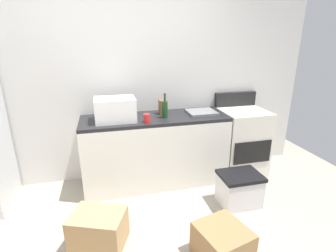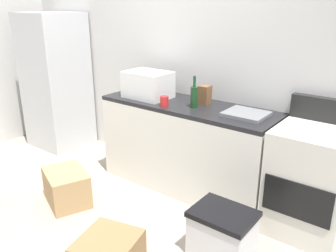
{
  "view_description": "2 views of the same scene",
  "coord_description": "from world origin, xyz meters",
  "px_view_note": "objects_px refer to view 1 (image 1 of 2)",
  "views": [
    {
      "loc": [
        -0.28,
        -1.78,
        1.81
      ],
      "look_at": [
        0.36,
        0.76,
        0.92
      ],
      "focal_mm": 27.43,
      "sensor_mm": 36.0,
      "label": 1
    },
    {
      "loc": [
        2.15,
        -1.53,
        1.85
      ],
      "look_at": [
        0.21,
        0.99,
        0.71
      ],
      "focal_mm": 37.47,
      "sensor_mm": 36.0,
      "label": 2
    }
  ],
  "objects_px": {
    "wine_bottle": "(165,109)",
    "coffee_mug": "(147,118)",
    "storage_bin": "(239,189)",
    "cardboard_box_medium": "(222,244)",
    "knife_block": "(163,107)",
    "microwave": "(115,109)",
    "stove_oven": "(241,140)",
    "cardboard_box_large": "(99,229)"
  },
  "relations": [
    {
      "from": "microwave",
      "to": "knife_block",
      "type": "xyz_separation_m",
      "value": [
        0.6,
        0.15,
        -0.05
      ]
    },
    {
      "from": "stove_oven",
      "to": "wine_bottle",
      "type": "xyz_separation_m",
      "value": [
        -1.11,
        -0.07,
        0.54
      ]
    },
    {
      "from": "wine_bottle",
      "to": "cardboard_box_medium",
      "type": "xyz_separation_m",
      "value": [
        0.18,
        -1.33,
        -0.86
      ]
    },
    {
      "from": "microwave",
      "to": "knife_block",
      "type": "bearing_deg",
      "value": 13.67
    },
    {
      "from": "coffee_mug",
      "to": "knife_block",
      "type": "relative_size",
      "value": 0.56
    },
    {
      "from": "storage_bin",
      "to": "cardboard_box_medium",
      "type": "bearing_deg",
      "value": -128.02
    },
    {
      "from": "cardboard_box_large",
      "to": "storage_bin",
      "type": "bearing_deg",
      "value": 9.19
    },
    {
      "from": "wine_bottle",
      "to": "storage_bin",
      "type": "distance_m",
      "value": 1.27
    },
    {
      "from": "coffee_mug",
      "to": "knife_block",
      "type": "xyz_separation_m",
      "value": [
        0.26,
        0.31,
        0.04
      ]
    },
    {
      "from": "microwave",
      "to": "cardboard_box_medium",
      "type": "xyz_separation_m",
      "value": [
        0.77,
        -1.35,
        -0.88
      ]
    },
    {
      "from": "stove_oven",
      "to": "wine_bottle",
      "type": "distance_m",
      "value": 1.24
    },
    {
      "from": "cardboard_box_large",
      "to": "storage_bin",
      "type": "xyz_separation_m",
      "value": [
        1.55,
        0.25,
        0.03
      ]
    },
    {
      "from": "wine_bottle",
      "to": "coffee_mug",
      "type": "xyz_separation_m",
      "value": [
        -0.25,
        -0.14,
        -0.06
      ]
    },
    {
      "from": "microwave",
      "to": "coffee_mug",
      "type": "distance_m",
      "value": 0.39
    },
    {
      "from": "knife_block",
      "to": "storage_bin",
      "type": "relative_size",
      "value": 0.39
    },
    {
      "from": "storage_bin",
      "to": "wine_bottle",
      "type": "bearing_deg",
      "value": 137.4
    },
    {
      "from": "microwave",
      "to": "cardboard_box_medium",
      "type": "height_order",
      "value": "microwave"
    },
    {
      "from": "stove_oven",
      "to": "coffee_mug",
      "type": "bearing_deg",
      "value": -171.3
    },
    {
      "from": "microwave",
      "to": "cardboard_box_large",
      "type": "relative_size",
      "value": 0.98
    },
    {
      "from": "coffee_mug",
      "to": "cardboard_box_large",
      "type": "relative_size",
      "value": 0.21
    },
    {
      "from": "microwave",
      "to": "storage_bin",
      "type": "bearing_deg",
      "value": -27.47
    },
    {
      "from": "wine_bottle",
      "to": "cardboard_box_large",
      "type": "xyz_separation_m",
      "value": [
        -0.84,
        -0.91,
        -0.85
      ]
    },
    {
      "from": "microwave",
      "to": "cardboard_box_large",
      "type": "height_order",
      "value": "microwave"
    },
    {
      "from": "stove_oven",
      "to": "coffee_mug",
      "type": "distance_m",
      "value": 1.45
    },
    {
      "from": "stove_oven",
      "to": "cardboard_box_large",
      "type": "distance_m",
      "value": 2.2
    },
    {
      "from": "coffee_mug",
      "to": "storage_bin",
      "type": "height_order",
      "value": "coffee_mug"
    },
    {
      "from": "knife_block",
      "to": "coffee_mug",
      "type": "bearing_deg",
      "value": -130.48
    },
    {
      "from": "storage_bin",
      "to": "microwave",
      "type": "bearing_deg",
      "value": 152.53
    },
    {
      "from": "coffee_mug",
      "to": "wine_bottle",
      "type": "bearing_deg",
      "value": 29.51
    },
    {
      "from": "knife_block",
      "to": "storage_bin",
      "type": "bearing_deg",
      "value": -49.68
    },
    {
      "from": "wine_bottle",
      "to": "coffee_mug",
      "type": "height_order",
      "value": "wine_bottle"
    },
    {
      "from": "cardboard_box_medium",
      "to": "wine_bottle",
      "type": "bearing_deg",
      "value": 97.88
    },
    {
      "from": "cardboard_box_medium",
      "to": "stove_oven",
      "type": "bearing_deg",
      "value": 56.56
    },
    {
      "from": "wine_bottle",
      "to": "storage_bin",
      "type": "relative_size",
      "value": 0.65
    },
    {
      "from": "storage_bin",
      "to": "stove_oven",
      "type": "bearing_deg",
      "value": 61.32
    },
    {
      "from": "microwave",
      "to": "wine_bottle",
      "type": "xyz_separation_m",
      "value": [
        0.59,
        -0.02,
        -0.03
      ]
    },
    {
      "from": "stove_oven",
      "to": "microwave",
      "type": "distance_m",
      "value": 1.79
    },
    {
      "from": "microwave",
      "to": "knife_block",
      "type": "height_order",
      "value": "microwave"
    },
    {
      "from": "microwave",
      "to": "coffee_mug",
      "type": "relative_size",
      "value": 4.6
    },
    {
      "from": "wine_bottle",
      "to": "coffee_mug",
      "type": "relative_size",
      "value": 3.0
    },
    {
      "from": "cardboard_box_large",
      "to": "cardboard_box_medium",
      "type": "xyz_separation_m",
      "value": [
        1.03,
        -0.42,
        -0.01
      ]
    },
    {
      "from": "coffee_mug",
      "to": "cardboard_box_medium",
      "type": "height_order",
      "value": "coffee_mug"
    }
  ]
}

